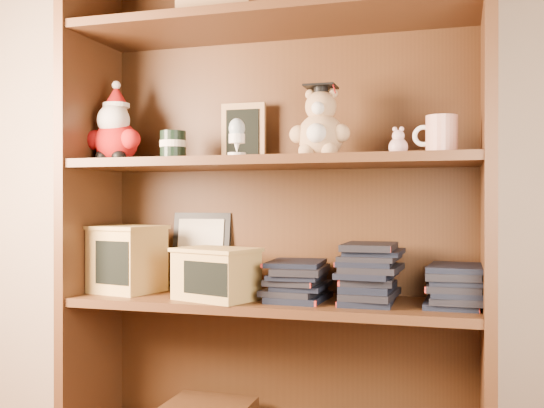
% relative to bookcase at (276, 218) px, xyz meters
% --- Properties ---
extents(bookcase, '(1.20, 0.35, 1.60)m').
position_rel_bookcase_xyz_m(bookcase, '(0.00, 0.00, 0.00)').
color(bookcase, '#4B2A15').
rests_on(bookcase, ground).
extents(shelf_lower, '(1.14, 0.33, 0.02)m').
position_rel_bookcase_xyz_m(shelf_lower, '(0.00, -0.05, -0.24)').
color(shelf_lower, '#4B2A15').
rests_on(shelf_lower, ground).
extents(shelf_upper, '(1.14, 0.33, 0.02)m').
position_rel_bookcase_xyz_m(shelf_upper, '(0.00, -0.05, 0.16)').
color(shelf_upper, '#4B2A15').
rests_on(shelf_upper, ground).
extents(santa_plush, '(0.18, 0.13, 0.26)m').
position_rel_bookcase_xyz_m(santa_plush, '(-0.50, -0.06, 0.26)').
color(santa_plush, '#A50F0F').
rests_on(santa_plush, shelf_upper).
extents(teachers_tin, '(0.08, 0.08, 0.09)m').
position_rel_bookcase_xyz_m(teachers_tin, '(-0.31, -0.05, 0.22)').
color(teachers_tin, black).
rests_on(teachers_tin, shelf_upper).
extents(chalkboard_plaque, '(0.14, 0.07, 0.18)m').
position_rel_bookcase_xyz_m(chalkboard_plaque, '(-0.12, 0.06, 0.26)').
color(chalkboard_plaque, '#9E7547').
rests_on(chalkboard_plaque, shelf_upper).
extents(egg_cup, '(0.05, 0.05, 0.11)m').
position_rel_bookcase_xyz_m(egg_cup, '(-0.08, -0.13, 0.23)').
color(egg_cup, white).
rests_on(egg_cup, shelf_upper).
extents(grad_teddy_bear, '(0.17, 0.15, 0.21)m').
position_rel_bookcase_xyz_m(grad_teddy_bear, '(0.14, -0.06, 0.25)').
color(grad_teddy_bear, tan).
rests_on(grad_teddy_bear, shelf_upper).
extents(pink_figurine, '(0.05, 0.05, 0.08)m').
position_rel_bookcase_xyz_m(pink_figurine, '(0.36, -0.05, 0.20)').
color(pink_figurine, '#D5A6A4').
rests_on(pink_figurine, shelf_upper).
extents(teacher_mug, '(0.12, 0.08, 0.10)m').
position_rel_bookcase_xyz_m(teacher_mug, '(0.47, -0.05, 0.22)').
color(teacher_mug, silver).
rests_on(teacher_mug, shelf_upper).
extents(certificate_frame, '(0.19, 0.05, 0.24)m').
position_rel_bookcase_xyz_m(certificate_frame, '(-0.28, 0.09, -0.11)').
color(certificate_frame, black).
rests_on(certificate_frame, shelf_lower).
extents(treats_box, '(0.22, 0.22, 0.20)m').
position_rel_bookcase_xyz_m(treats_box, '(-0.46, -0.05, -0.13)').
color(treats_box, tan).
rests_on(treats_box, shelf_lower).
extents(pencils_box, '(0.26, 0.22, 0.15)m').
position_rel_bookcase_xyz_m(pencils_box, '(-0.14, -0.12, -0.15)').
color(pencils_box, tan).
rests_on(pencils_box, shelf_lower).
extents(book_stack_left, '(0.14, 0.20, 0.11)m').
position_rel_bookcase_xyz_m(book_stack_left, '(0.08, -0.05, -0.17)').
color(book_stack_left, black).
rests_on(book_stack_left, shelf_lower).
extents(book_stack_mid, '(0.14, 0.20, 0.16)m').
position_rel_bookcase_xyz_m(book_stack_mid, '(0.28, -0.05, -0.15)').
color(book_stack_mid, black).
rests_on(book_stack_mid, shelf_lower).
extents(book_stack_right, '(0.14, 0.20, 0.11)m').
position_rel_bookcase_xyz_m(book_stack_right, '(0.50, -0.05, -0.17)').
color(book_stack_right, black).
rests_on(book_stack_right, shelf_lower).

